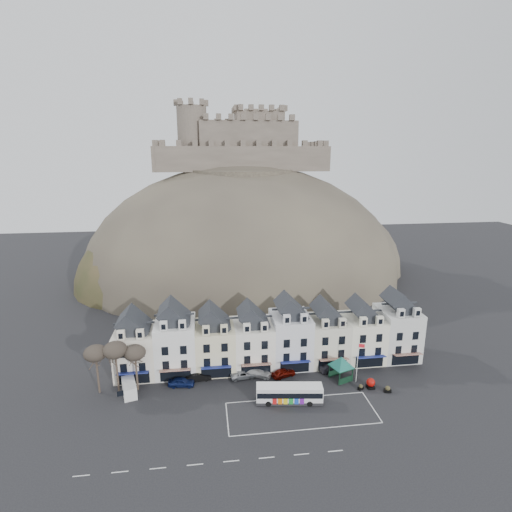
{
  "coord_description": "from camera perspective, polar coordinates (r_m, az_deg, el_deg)",
  "views": [
    {
      "loc": [
        -11.34,
        -48.81,
        37.58
      ],
      "look_at": [
        -1.82,
        24.0,
        18.28
      ],
      "focal_mm": 28.0,
      "sensor_mm": 36.0,
      "label": 1
    }
  ],
  "objects": [
    {
      "name": "ground",
      "position": [
        62.64,
        4.86,
        -22.2
      ],
      "size": [
        300.0,
        300.0,
        0.0
      ],
      "primitive_type": "plane",
      "color": "black",
      "rests_on": "ground"
    },
    {
      "name": "coach_bay_markings",
      "position": [
        64.0,
        6.49,
        -21.34
      ],
      "size": [
        22.0,
        7.5,
        0.01
      ],
      "primitive_type": "cube",
      "color": "silver",
      "rests_on": "ground"
    },
    {
      "name": "townhouse_terrace",
      "position": [
        73.28,
        2.39,
        -11.43
      ],
      "size": [
        54.4,
        9.35,
        11.8
      ],
      "color": "white",
      "rests_on": "ground"
    },
    {
      "name": "castle_hill",
      "position": [
        124.22,
        -1.28,
        -2.84
      ],
      "size": [
        100.0,
        76.0,
        68.0
      ],
      "color": "#3D352F",
      "rests_on": "ground"
    },
    {
      "name": "castle",
      "position": [
        125.33,
        -2.1,
        15.91
      ],
      "size": [
        50.2,
        22.2,
        22.0
      ],
      "color": "brown",
      "rests_on": "ground"
    },
    {
      "name": "tree_left_far",
      "position": [
        69.07,
        -21.97,
        -12.8
      ],
      "size": [
        3.61,
        3.61,
        8.24
      ],
      "color": "#3C3026",
      "rests_on": "ground"
    },
    {
      "name": "tree_left_mid",
      "position": [
        68.22,
        -19.5,
        -12.6
      ],
      "size": [
        3.78,
        3.78,
        8.64
      ],
      "color": "#3C3026",
      "rests_on": "ground"
    },
    {
      "name": "tree_left_near",
      "position": [
        67.95,
        -16.91,
        -13.14
      ],
      "size": [
        3.43,
        3.43,
        7.84
      ],
      "color": "#3C3026",
      "rests_on": "ground"
    },
    {
      "name": "bus",
      "position": [
        65.09,
        4.78,
        -18.91
      ],
      "size": [
        10.37,
        3.64,
        2.87
      ],
      "rotation": [
        0.0,
        0.0,
        -0.13
      ],
      "color": "#262628",
      "rests_on": "ground"
    },
    {
      "name": "bus_shelter",
      "position": [
        70.9,
        12.1,
        -14.58
      ],
      "size": [
        6.25,
        6.25,
        4.21
      ],
      "rotation": [
        0.0,
        0.0,
        0.34
      ],
      "color": "black",
      "rests_on": "ground"
    },
    {
      "name": "red_buoy",
      "position": [
        70.93,
        16.07,
        -17.06
      ],
      "size": [
        1.41,
        1.41,
        1.74
      ],
      "rotation": [
        0.0,
        0.0,
        0.04
      ],
      "color": "black",
      "rests_on": "ground"
    },
    {
      "name": "flagpole",
      "position": [
        70.29,
        14.37,
        -14.16
      ],
      "size": [
        1.0,
        0.42,
        7.3
      ],
      "rotation": [
        0.0,
        0.0,
        -0.36
      ],
      "color": "silver",
      "rests_on": "ground"
    },
    {
      "name": "white_van",
      "position": [
        70.0,
        -17.66,
        -17.52
      ],
      "size": [
        3.1,
        4.88,
        2.06
      ],
      "rotation": [
        0.0,
        0.0,
        0.27
      ],
      "color": "silver",
      "rests_on": "ground"
    },
    {
      "name": "planter_west",
      "position": [
        70.84,
        18.29,
        -17.63
      ],
      "size": [
        1.2,
        0.79,
        1.12
      ],
      "rotation": [
        0.0,
        0.0,
        -0.17
      ],
      "color": "black",
      "rests_on": "ground"
    },
    {
      "name": "planter_east",
      "position": [
        70.38,
        14.73,
        -17.65
      ],
      "size": [
        1.05,
        0.78,
        0.94
      ],
      "rotation": [
        0.0,
        0.0,
        0.36
      ],
      "color": "black",
      "rests_on": "ground"
    },
    {
      "name": "car_navy",
      "position": [
        70.08,
        -10.61,
        -17.28
      ],
      "size": [
        4.47,
        2.18,
        1.47
      ],
      "primitive_type": "imported",
      "rotation": [
        0.0,
        0.0,
        1.46
      ],
      "color": "#0E1846",
      "rests_on": "ground"
    },
    {
      "name": "car_black",
      "position": [
        71.15,
        -8.19,
        -16.67
      ],
      "size": [
        4.35,
        1.87,
        1.39
      ],
      "primitive_type": "imported",
      "rotation": [
        0.0,
        0.0,
        1.67
      ],
      "color": "black",
      "rests_on": "ground"
    },
    {
      "name": "car_silver",
      "position": [
        71.24,
        -1.82,
        -16.54
      ],
      "size": [
        4.6,
        2.56,
        1.24
      ],
      "primitive_type": "imported",
      "rotation": [
        0.0,
        0.0,
        1.69
      ],
      "color": "#B9BBC1",
      "rests_on": "ground"
    },
    {
      "name": "car_white",
      "position": [
        71.6,
        0.24,
        -16.29
      ],
      "size": [
        5.15,
        3.61,
        1.38
      ],
      "primitive_type": "imported",
      "rotation": [
        0.0,
        0.0,
        1.18
      ],
      "color": "silver",
      "rests_on": "ground"
    },
    {
      "name": "car_maroon",
      "position": [
        71.63,
        3.95,
        -16.28
      ],
      "size": [
        4.58,
        3.04,
        1.45
      ],
      "primitive_type": "imported",
      "rotation": [
        0.0,
        0.0,
        1.91
      ],
      "color": "#540B04",
      "rests_on": "ground"
    },
    {
      "name": "car_charcoal",
      "position": [
        74.01,
        10.76,
        -15.43
      ],
      "size": [
        4.53,
        2.07,
        1.44
      ],
      "primitive_type": "imported",
      "rotation": [
        0.0,
        0.0,
        1.7
      ],
      "color": "black",
      "rests_on": "ground"
    }
  ]
}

